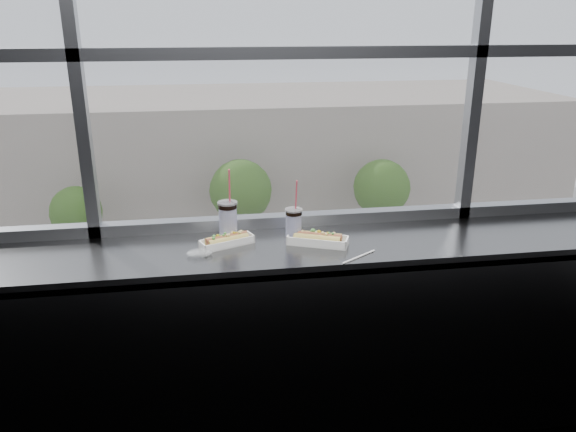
{
  "coord_description": "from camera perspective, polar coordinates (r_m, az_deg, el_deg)",
  "views": [
    {
      "loc": [
        -0.44,
        -1.32,
        2.16
      ],
      "look_at": [
        -0.04,
        1.23,
        1.25
      ],
      "focal_mm": 35.0,
      "sensor_mm": 36.0,
      "label": 1
    }
  ],
  "objects": [
    {
      "name": "soda_cup_left",
      "position": [
        2.84,
        -6.12,
        -0.22
      ],
      "size": [
        0.1,
        0.1,
        0.37
      ],
      "color": "white",
      "rests_on": "counter"
    },
    {
      "name": "tree_left",
      "position": [
        33.2,
        -20.72,
        0.4
      ],
      "size": [
        2.85,
        2.85,
        4.46
      ],
      "color": "#47382B",
      "rests_on": "far_sidewalk"
    },
    {
      "name": "pedestrian_c",
      "position": [
        32.96,
        -1.24,
        -2.2
      ],
      "size": [
        0.84,
        0.63,
        1.89
      ],
      "primitive_type": "imported",
      "color": "#66605B",
      "rests_on": "far_sidewalk"
    },
    {
      "name": "far_sidewalk",
      "position": [
        33.51,
        -7.46,
        -3.78
      ],
      "size": [
        80.0,
        6.0,
        0.04
      ],
      "primitive_type": "cube",
      "color": "beige",
      "rests_on": "plaza_ground"
    },
    {
      "name": "hotdog_tray_right",
      "position": [
        2.78,
        3.03,
        -2.33
      ],
      "size": [
        0.31,
        0.21,
        0.07
      ],
      "rotation": [
        0.0,
        0.0,
        -0.4
      ],
      "color": "white",
      "rests_on": "counter"
    },
    {
      "name": "street_asphalt",
      "position": [
        26.33,
        -6.88,
        -10.58
      ],
      "size": [
        80.0,
        10.0,
        0.06
      ],
      "primitive_type": "cube",
      "color": "black",
      "rests_on": "plaza_ground"
    },
    {
      "name": "counter",
      "position": [
        2.8,
        0.81,
        -3.43
      ],
      "size": [
        6.0,
        0.55,
        0.06
      ],
      "primitive_type": "cube",
      "color": "slate",
      "rests_on": "ground"
    },
    {
      "name": "loose_straw",
      "position": [
        2.66,
        7.21,
        -4.13
      ],
      "size": [
        0.19,
        0.13,
        0.01
      ],
      "primitive_type": "cylinder",
      "rotation": [
        0.0,
        1.57,
        0.59
      ],
      "color": "white",
      "rests_on": "counter"
    },
    {
      "name": "counter_fascia",
      "position": [
        2.83,
        1.66,
        -15.19
      ],
      "size": [
        6.0,
        0.04,
        1.04
      ],
      "primitive_type": "cube",
      "color": "slate",
      "rests_on": "ground"
    },
    {
      "name": "wrapper",
      "position": [
        2.69,
        -8.98,
        -3.71
      ],
      "size": [
        0.11,
        0.08,
        0.03
      ],
      "primitive_type": "ellipsoid",
      "color": "silver",
      "rests_on": "counter"
    },
    {
      "name": "car_far_b",
      "position": [
        29.51,
        -3.73,
        -4.76
      ],
      "size": [
        3.17,
        6.26,
        2.0
      ],
      "primitive_type": "imported",
      "rotation": [
        0.0,
        0.0,
        1.69
      ],
      "color": "#BE3600",
      "rests_on": "street_asphalt"
    },
    {
      "name": "car_near_c",
      "position": [
        22.36,
        -10.93,
        -13.41
      ],
      "size": [
        3.49,
        6.81,
        2.18
      ],
      "primitive_type": "imported",
      "rotation": [
        0.0,
        0.0,
        1.69
      ],
      "color": "maroon",
      "rests_on": "street_asphalt"
    },
    {
      "name": "car_near_b",
      "position": [
        22.92,
        -20.63,
        -13.78
      ],
      "size": [
        3.07,
        6.23,
        2.01
      ],
      "primitive_type": "imported",
      "rotation": [
        0.0,
        0.0,
        1.47
      ],
      "color": "black",
      "rests_on": "street_asphalt"
    },
    {
      "name": "far_building",
      "position": [
        41.84,
        -8.14,
        6.64
      ],
      "size": [
        50.0,
        14.0,
        8.0
      ],
      "primitive_type": "cube",
      "color": "#A4968A",
      "rests_on": "plaza_ground"
    },
    {
      "name": "tree_center",
      "position": [
        32.27,
        -4.82,
        2.57
      ],
      "size": [
        3.6,
        3.6,
        5.62
      ],
      "color": "#47382B",
      "rests_on": "far_sidewalk"
    },
    {
      "name": "tree_right",
      "position": [
        33.93,
        9.49,
        2.84
      ],
      "size": [
        3.4,
        3.4,
        5.31
      ],
      "color": "#47382B",
      "rests_on": "far_sidewalk"
    },
    {
      "name": "plaza_ground",
      "position": [
        48.15,
        -8.06,
        3.43
      ],
      "size": [
        120.0,
        120.0,
        0.0
      ],
      "primitive_type": "plane",
      "color": "beige",
      "rests_on": "ground"
    },
    {
      "name": "hotdog_tray_left",
      "position": [
        2.78,
        -6.22,
        -2.47
      ],
      "size": [
        0.28,
        0.18,
        0.07
      ],
      "rotation": [
        0.0,
        0.0,
        0.38
      ],
      "color": "white",
      "rests_on": "counter"
    },
    {
      "name": "soda_cup_right",
      "position": [
        2.8,
        0.57,
        -0.75
      ],
      "size": [
        0.09,
        0.09,
        0.32
      ],
      "color": "white",
      "rests_on": "counter"
    },
    {
      "name": "car_far_c",
      "position": [
        32.32,
        16.43,
        -3.21
      ],
      "size": [
        3.08,
        6.58,
        2.14
      ],
      "primitive_type": "imported",
      "rotation": [
        0.0,
        0.0,
        1.51
      ],
      "color": "beige",
      "rests_on": "street_asphalt"
    },
    {
      "name": "pedestrian_d",
      "position": [
        35.02,
        4.39,
        -0.91
      ],
      "size": [
        0.85,
        0.63,
        1.9
      ],
      "primitive_type": "imported",
      "rotation": [
        0.0,
        0.0,
        3.14
      ],
      "color": "#66605B",
      "rests_on": "far_sidewalk"
    },
    {
      "name": "wall_back_lower",
      "position": [
        3.27,
        -0.05,
        -9.97
      ],
      "size": [
        6.0,
        0.0,
        6.0
      ],
      "primitive_type": "plane",
      "rotation": [
        1.57,
        0.0,
        0.0
      ],
      "color": "black",
      "rests_on": "ground"
    },
    {
      "name": "pedestrian_a",
      "position": [
        33.79,
        -16.26,
        -2.27
      ],
      "size": [
        0.93,
        0.7,
        2.09
      ],
      "primitive_type": "imported",
      "rotation": [
        0.0,
        0.0,
        3.14
      ],
      "color": "#66605B",
      "rests_on": "far_sidewalk"
    }
  ]
}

